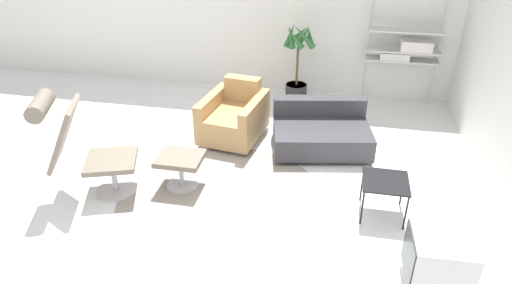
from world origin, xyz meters
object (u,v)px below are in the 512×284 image
(shelf_unit, at_px, (406,49))
(crt_television, at_px, (438,261))
(couch_low, at_px, (321,133))
(ottoman, at_px, (180,163))
(lounge_chair, at_px, (77,139))
(armchair_red, at_px, (234,118))
(side_table, at_px, (385,184))
(potted_plant, at_px, (297,68))

(shelf_unit, bearing_deg, crt_television, -89.53)
(couch_low, relative_size, crt_television, 2.41)
(ottoman, xyz_separation_m, couch_low, (1.49, 1.21, -0.08))
(lounge_chair, distance_m, crt_television, 3.70)
(armchair_red, relative_size, side_table, 2.19)
(crt_television, xyz_separation_m, potted_plant, (-1.62, 3.67, 0.26))
(lounge_chair, bearing_deg, ottoman, 90.00)
(couch_low, bearing_deg, shelf_unit, -134.91)
(ottoman, distance_m, armchair_red, 1.30)
(potted_plant, bearing_deg, couch_low, -70.94)
(armchair_red, relative_size, potted_plant, 0.77)
(side_table, height_order, potted_plant, potted_plant)
(side_table, relative_size, potted_plant, 0.35)
(couch_low, height_order, potted_plant, potted_plant)
(couch_low, height_order, shelf_unit, shelf_unit)
(couch_low, height_order, side_table, couch_low)
(ottoman, distance_m, couch_low, 1.92)
(ottoman, bearing_deg, shelf_unit, 47.45)
(couch_low, distance_m, potted_plant, 1.53)
(armchair_red, height_order, potted_plant, potted_plant)
(armchair_red, relative_size, shelf_unit, 0.58)
(crt_television, height_order, potted_plant, potted_plant)
(ottoman, relative_size, shelf_unit, 0.29)
(lounge_chair, distance_m, armchair_red, 2.12)
(lounge_chair, height_order, couch_low, lounge_chair)
(ottoman, height_order, shelf_unit, shelf_unit)
(lounge_chair, distance_m, couch_low, 2.97)
(couch_low, bearing_deg, ottoman, 28.33)
(side_table, bearing_deg, ottoman, 177.71)
(lounge_chair, xyz_separation_m, crt_television, (3.61, -0.70, -0.39))
(lounge_chair, bearing_deg, side_table, 75.26)
(ottoman, distance_m, side_table, 2.23)
(couch_low, bearing_deg, lounge_chair, 21.39)
(side_table, xyz_separation_m, potted_plant, (-1.23, 2.71, 0.18))
(lounge_chair, height_order, shelf_unit, shelf_unit)
(lounge_chair, bearing_deg, crt_television, 59.66)
(crt_television, xyz_separation_m, shelf_unit, (-0.03, 3.87, 0.61))
(side_table, bearing_deg, shelf_unit, 82.98)
(ottoman, relative_size, couch_low, 0.37)
(armchair_red, bearing_deg, crt_television, 143.36)
(armchair_red, height_order, crt_television, armchair_red)
(potted_plant, distance_m, shelf_unit, 1.63)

